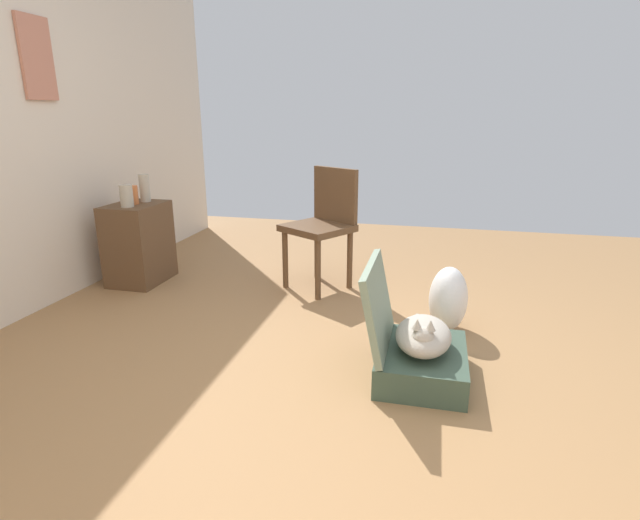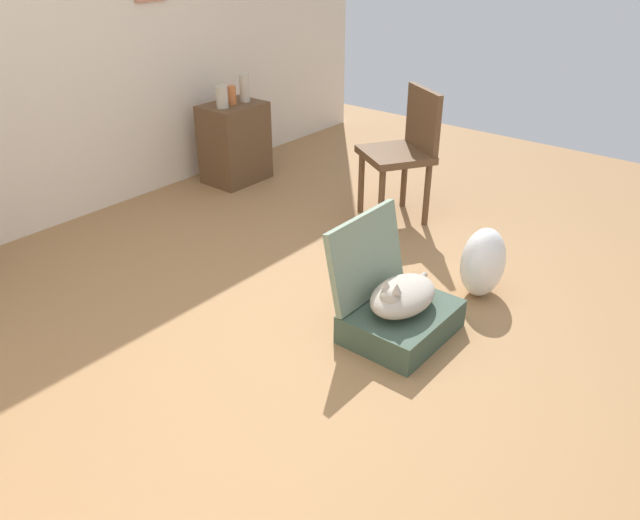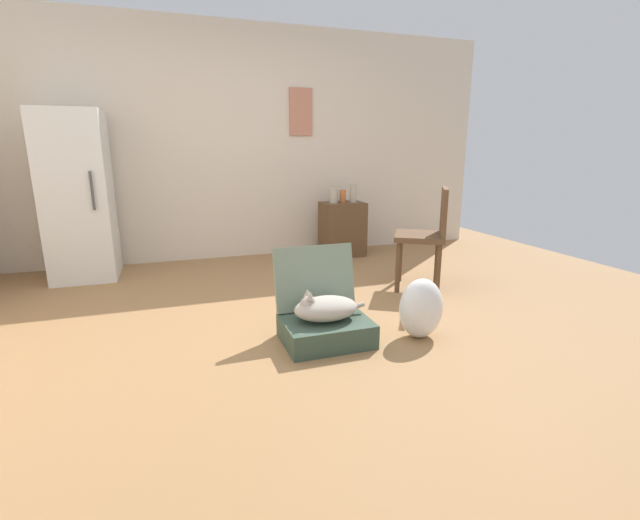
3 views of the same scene
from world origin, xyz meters
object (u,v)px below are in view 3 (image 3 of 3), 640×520
vase_round (343,196)px  chair (428,233)px  vase_tall (334,196)px  plastic_bag_white (421,308)px  cat (325,308)px  vase_short (353,193)px  side_table (342,229)px  suitcase_base (326,331)px  refrigerator (78,197)px

vase_round → chair: size_ratio=0.16×
vase_tall → plastic_bag_white: bearing=-96.4°
cat → vase_tall: (0.91, 2.26, 0.48)m
plastic_bag_white → vase_tall: vase_tall is taller
vase_short → chair: 1.47m
vase_short → chair: bearing=-85.6°
side_table → vase_short: size_ratio=2.92×
suitcase_base → vase_round: size_ratio=3.91×
chair → suitcase_base: bearing=-25.3°
vase_short → vase_round: size_ratio=1.51×
cat → chair: 1.53m
refrigerator → vase_tall: (2.64, 0.03, -0.08)m
vase_tall → chair: chair is taller
cat → vase_round: 2.55m
vase_tall → chair: size_ratio=0.18×
cat → plastic_bag_white: 0.66m
plastic_bag_white → refrigerator: (-2.37, 2.37, 0.60)m
suitcase_base → plastic_bag_white: size_ratio=1.37×
plastic_bag_white → vase_tall: (0.27, 2.39, 0.52)m
side_table → vase_short: 0.45m
cat → plastic_bag_white: plastic_bag_white is taller
vase_tall → refrigerator: bearing=-179.4°
vase_tall → chair: (0.36, -1.45, -0.20)m
plastic_bag_white → chair: chair is taller
vase_round → chair: bearing=-81.0°
vase_round → cat: bearing=-114.3°
plastic_bag_white → side_table: side_table is taller
side_table → chair: chair is taller
side_table → vase_tall: 0.42m
chair → vase_short: bearing=-143.7°
side_table → vase_short: bearing=-10.9°
vase_tall → suitcase_base: bearing=-111.8°
suitcase_base → cat: bearing=177.0°
refrigerator → suitcase_base: bearing=-52.1°
refrigerator → vase_tall: 2.64m
suitcase_base → vase_tall: size_ratio=3.35×
refrigerator → vase_short: size_ratio=7.36×
vase_short → chair: chair is taller
suitcase_base → cat: 0.16m
plastic_bag_white → vase_tall: size_ratio=2.44×
cat → suitcase_base: bearing=-3.0°
chair → cat: bearing=-25.5°
cat → vase_tall: 2.48m
plastic_bag_white → chair: 1.18m
cat → refrigerator: size_ratio=0.31×
refrigerator → chair: size_ratio=1.74×
side_table → chair: (0.23, -1.47, 0.20)m
vase_short → refrigerator: bearing=-179.5°
vase_short → chair: size_ratio=0.24×
refrigerator → vase_tall: bearing=0.6°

